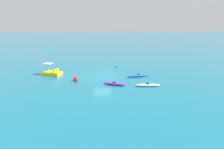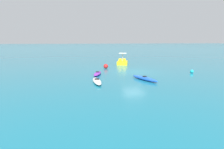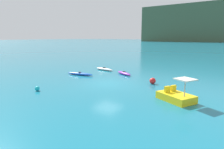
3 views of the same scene
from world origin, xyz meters
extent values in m
plane|color=#19728C|center=(0.00, 0.00, 0.00)|extent=(600.00, 600.00, 0.00)
ellipsoid|color=blue|center=(-4.94, 1.24, 0.16)|extent=(3.42, 1.19, 0.32)
cylinder|color=black|center=(-4.94, 1.24, 0.35)|extent=(0.42, 0.42, 0.05)
ellipsoid|color=purple|center=(-1.05, 4.54, 0.16)|extent=(2.63, 1.64, 0.32)
cylinder|color=black|center=(-1.05, 4.54, 0.35)|extent=(0.48, 0.48, 0.05)
ellipsoid|color=white|center=(-4.80, 5.54, 0.16)|extent=(2.98, 0.93, 0.32)
cylinder|color=black|center=(-4.80, 5.54, 0.35)|extent=(0.43, 0.43, 0.05)
cube|color=yellow|center=(6.98, -1.33, 0.25)|extent=(2.81, 2.36, 0.50)
cube|color=yellow|center=(6.61, -0.82, 0.72)|extent=(0.33, 0.47, 0.44)
cube|color=yellow|center=(6.36, -1.37, 0.72)|extent=(0.33, 0.47, 0.44)
cylinder|color=#B2B2B7|center=(7.62, -1.62, 1.05)|extent=(0.08, 0.08, 1.10)
cube|color=silver|center=(7.62, -1.62, 1.64)|extent=(1.46, 1.46, 0.08)
sphere|color=red|center=(3.59, 2.27, 0.29)|extent=(0.58, 0.58, 0.58)
sphere|color=#19B7C6|center=(-2.96, -5.52, 0.19)|extent=(0.38, 0.38, 0.38)
camera|label=1|loc=(2.07, 24.68, 6.59)|focal=28.92mm
camera|label=2|loc=(-20.32, 9.39, 3.38)|focal=31.71mm
camera|label=3|loc=(11.09, -14.29, 4.32)|focal=31.32mm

